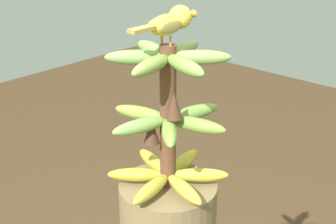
# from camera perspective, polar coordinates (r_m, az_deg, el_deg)

# --- Properties ---
(banana_bunch) EXTENTS (0.28, 0.28, 0.34)m
(banana_bunch) POSITION_cam_1_polar(r_m,az_deg,el_deg) (1.11, -0.03, -0.80)
(banana_bunch) COLOR brown
(banana_bunch) RESTS_ON banana_tree
(perched_bird) EXTENTS (0.05, 0.18, 0.08)m
(perched_bird) POSITION_cam_1_polar(r_m,az_deg,el_deg) (1.05, 0.27, 10.31)
(perched_bird) COLOR #C68933
(perched_bird) RESTS_ON banana_bunch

